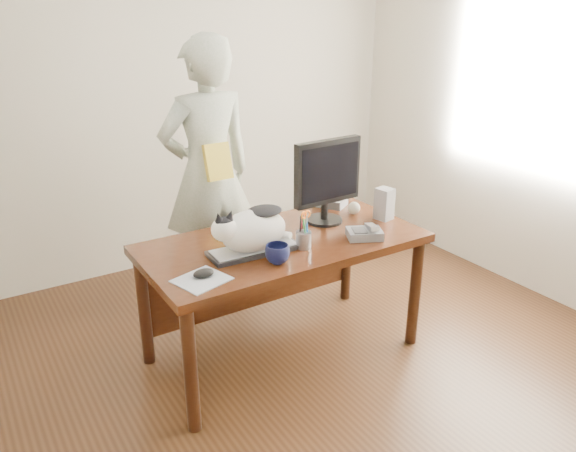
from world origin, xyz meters
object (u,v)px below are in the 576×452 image
Objects in this scene: desk at (276,258)px; book_stack at (249,221)px; phone at (365,233)px; person at (208,175)px; baseball at (354,208)px; coffee_mug at (277,254)px; pen_cup at (304,238)px; keyboard at (254,250)px; calculator at (330,201)px; cat at (251,229)px; monitor at (327,177)px; speaker at (384,204)px; mouse at (204,273)px.

desk is 7.67× the size of book_stack.
phone is 0.13× the size of person.
coffee_mug is at bearing -155.38° from baseball.
pen_cup is at bearing -76.57° from book_stack.
keyboard is at bearing 78.15° from person.
coffee_mug is at bearing -174.41° from calculator.
calculator is (-0.03, 0.21, -0.01)m from baseball.
desk is 0.40m from cat.
cat reaches higher than phone.
book_stack is 0.84× the size of calculator.
phone reaches higher than baseball.
coffee_mug is at bearing -158.31° from pen_cup.
pen_cup is 2.71× the size of baseball.
person is (-0.05, 0.81, 0.32)m from desk.
pen_cup reaches higher than calculator.
desk is 0.32m from pen_cup.
monitor is 0.91m from person.
desk is at bearing -72.70° from book_stack.
baseball is at bearing -113.09° from calculator.
baseball is (0.24, 0.03, -0.25)m from monitor.
keyboard is 0.13m from cat.
pen_cup is 0.68m from speaker.
coffee_mug is (-0.19, -0.32, 0.20)m from desk.
keyboard is at bearing -113.39° from book_stack.
person reaches higher than desk.
speaker is (0.89, 0.20, 0.05)m from coffee_mug.
keyboard is at bearing 160.52° from pen_cup.
cat is 0.94× the size of monitor.
coffee_mug is at bearing -101.80° from book_stack.
mouse is at bearing 173.47° from coffee_mug.
speaker is (1.29, 0.15, 0.07)m from mouse.
cat reaches higher than pen_cup.
cat is 0.87m from baseball.
phone reaches higher than desk.
person is (0.18, 0.96, 0.16)m from keyboard.
person is at bearing 138.71° from phone.
cat is 0.21m from coffee_mug.
monitor is 0.41m from calculator.
cat is 2.05× the size of phone.
calculator is at bearing 4.53° from book_stack.
person is at bearing 81.47° from cat.
pen_cup is at bearing 93.22° from person.
monitor reaches higher than mouse.
desk is 20.10× the size of baseball.
baseball is 0.32× the size of calculator.
book_stack is (0.17, 0.36, 0.02)m from keyboard.
calculator is (0.80, 0.39, 0.01)m from keyboard.
person reaches higher than pen_cup.
desk is 0.29m from book_stack.
pen_cup is at bearing -11.94° from mouse.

